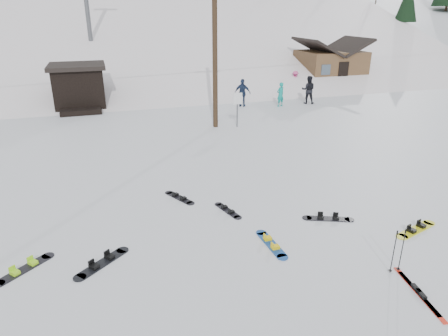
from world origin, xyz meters
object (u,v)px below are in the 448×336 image
object	(u,v)px
utility_pole	(215,36)
hero_snowboard	(271,244)
hero_skis	(419,293)
cabin	(330,66)

from	to	relation	value
utility_pole	hero_snowboard	size ratio (longest dim) A/B	5.73
utility_pole	hero_skis	bearing A→B (deg)	-88.06
cabin	hero_skis	world-z (taller)	cabin
utility_pole	hero_skis	distance (m)	15.25
utility_pole	cabin	distance (m)	16.71
utility_pole	cabin	size ratio (longest dim) A/B	1.67
cabin	hero_snowboard	world-z (taller)	cabin
utility_pole	hero_snowboard	bearing A→B (deg)	-99.00
hero_skis	utility_pole	bearing A→B (deg)	101.50
utility_pole	hero_snowboard	xyz separation A→B (m)	(-1.85, -11.68, -4.65)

